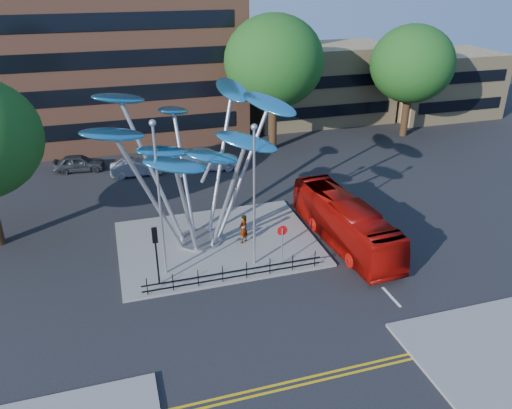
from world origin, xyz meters
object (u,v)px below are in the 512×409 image
object	(u,v)px
street_lamp_left	(158,187)
street_lamp_right	(254,185)
leaf_sculpture	(192,137)
parked_car_mid	(136,167)
tree_right	(274,62)
parked_car_right	(207,159)
tree_far	(412,64)
red_bus	(345,222)
no_entry_sign_island	(282,238)
traffic_light_island	(156,244)
parked_car_left	(79,163)
pedestrian	(243,229)

from	to	relation	value
street_lamp_left	street_lamp_right	bearing A→B (deg)	-5.71
street_lamp_right	leaf_sculpture	bearing A→B (deg)	124.91
parked_car_mid	tree_right	bearing A→B (deg)	-75.31
parked_car_mid	parked_car_right	world-z (taller)	parked_car_right
tree_far	red_bus	size ratio (longest dim) A/B	1.06
no_entry_sign_island	red_bus	xyz separation A→B (m)	(4.60, 1.46, -0.39)
tree_far	red_bus	bearing A→B (deg)	-130.51
tree_right	street_lamp_left	world-z (taller)	tree_right
street_lamp_right	traffic_light_island	world-z (taller)	street_lamp_right
red_bus	no_entry_sign_island	bearing A→B (deg)	-165.75
parked_car_left	parked_car_right	distance (m)	10.71
street_lamp_right	no_entry_sign_island	distance (m)	3.64
no_entry_sign_island	pedestrian	world-z (taller)	no_entry_sign_island
no_entry_sign_island	red_bus	world-z (taller)	red_bus
leaf_sculpture	pedestrian	bearing A→B (deg)	-23.81
tree_far	parked_car_left	world-z (taller)	tree_far
leaf_sculpture	red_bus	size ratio (longest dim) A/B	1.25
leaf_sculpture	parked_car_right	world-z (taller)	leaf_sculpture
street_lamp_right	parked_car_right	distance (m)	16.44
leaf_sculpture	parked_car_right	size ratio (longest dim) A/B	2.28
street_lamp_left	red_bus	xyz separation A→B (m)	(11.10, 0.48, -3.93)
pedestrian	street_lamp_right	bearing A→B (deg)	57.13
street_lamp_right	parked_car_right	bearing A→B (deg)	88.01
parked_car_mid	traffic_light_island	bearing A→B (deg)	-179.05
street_lamp_right	parked_car_mid	distance (m)	17.41
tree_far	traffic_light_island	bearing A→B (deg)	-144.16
traffic_light_island	parked_car_left	bearing A→B (deg)	103.06
street_lamp_left	parked_car_right	distance (m)	16.95
tree_far	leaf_sculpture	distance (m)	28.53
no_entry_sign_island	parked_car_left	world-z (taller)	no_entry_sign_island
parked_car_mid	parked_car_right	size ratio (longest dim) A/B	0.74
tree_right	parked_car_left	world-z (taller)	tree_right
traffic_light_island	parked_car_mid	distance (m)	16.58
street_lamp_right	no_entry_sign_island	world-z (taller)	street_lamp_right
tree_right	tree_far	xyz separation A→B (m)	(14.00, 0.00, -0.93)
street_lamp_left	parked_car_mid	size ratio (longest dim) A/B	2.12
traffic_light_island	street_lamp_left	bearing A→B (deg)	63.43
tree_right	traffic_light_island	distance (m)	24.06
red_bus	parked_car_mid	bearing A→B (deg)	124.07
parked_car_left	parked_car_right	xyz separation A→B (m)	(10.42, -2.47, 0.10)
no_entry_sign_island	street_lamp_right	bearing A→B (deg)	162.13
leaf_sculpture	parked_car_mid	distance (m)	14.04
no_entry_sign_island	red_bus	distance (m)	4.84
street_lamp_left	tree_right	bearing A→B (deg)	55.95
parked_car_left	pedestrian	bearing A→B (deg)	-142.31
tree_right	tree_far	world-z (taller)	tree_right
tree_far	parked_car_left	bearing A→B (deg)	-178.78
tree_far	red_bus	world-z (taller)	tree_far
tree_right	street_lamp_right	world-z (taller)	tree_right
leaf_sculpture	parked_car_mid	size ratio (longest dim) A/B	3.07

